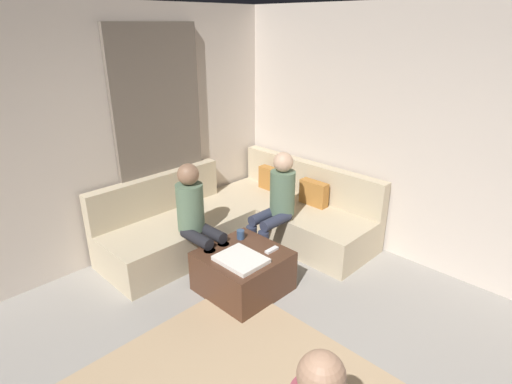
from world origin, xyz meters
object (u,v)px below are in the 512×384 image
at_px(game_remote, 272,250).
at_px(person_on_couch_back, 276,201).
at_px(sectional_couch, 244,220).
at_px(ottoman, 243,271).
at_px(person_on_couch_side, 197,216).
at_px(coffee_mug, 241,234).

height_order(game_remote, person_on_couch_back, person_on_couch_back).
bearing_deg(sectional_couch, ottoman, -44.37).
distance_m(game_remote, person_on_couch_side, 0.85).
bearing_deg(person_on_couch_side, sectional_couch, -169.63).
xyz_separation_m(sectional_couch, ottoman, (0.71, -0.70, -0.07)).
height_order(sectional_couch, person_on_couch_side, person_on_couch_side).
xyz_separation_m(coffee_mug, person_on_couch_side, (-0.34, -0.29, 0.19)).
bearing_deg(ottoman, person_on_couch_back, 107.79).
bearing_deg(person_on_couch_side, person_on_couch_back, 159.43).
height_order(game_remote, person_on_couch_side, person_on_couch_side).
bearing_deg(coffee_mug, game_remote, 5.71).
height_order(person_on_couch_back, person_on_couch_side, same).
relative_size(ottoman, game_remote, 5.07).
xyz_separation_m(sectional_couch, person_on_couch_side, (0.15, -0.81, 0.38)).
height_order(sectional_couch, coffee_mug, sectional_couch).
bearing_deg(person_on_couch_side, ottoman, 101.00).
distance_m(coffee_mug, person_on_couch_side, 0.49).
height_order(sectional_couch, ottoman, sectional_couch).
bearing_deg(ottoman, game_remote, 50.71).
distance_m(person_on_couch_back, person_on_couch_side, 0.92).
xyz_separation_m(ottoman, coffee_mug, (-0.22, 0.18, 0.26)).
xyz_separation_m(person_on_couch_back, person_on_couch_side, (-0.32, -0.86, 0.00)).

